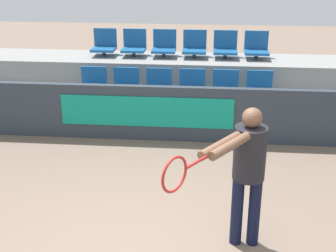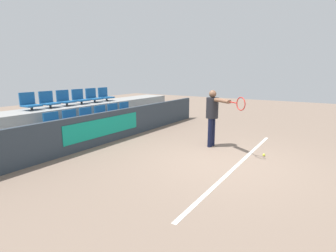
# 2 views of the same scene
# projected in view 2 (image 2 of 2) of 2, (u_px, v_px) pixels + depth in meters

# --- Properties ---
(ground_plane) EXTENTS (30.00, 30.00, 0.00)m
(ground_plane) POSITION_uv_depth(u_px,v_px,m) (223.00, 161.00, 6.23)
(ground_plane) COLOR #7A6656
(court_baseline) EXTENTS (5.81, 0.08, 0.01)m
(court_baseline) POSITION_uv_depth(u_px,v_px,m) (239.00, 164.00, 6.03)
(court_baseline) COLOR white
(court_baseline) RESTS_ON ground
(barrier_wall) EXTENTS (9.70, 0.14, 0.93)m
(barrier_wall) POSITION_uv_depth(u_px,v_px,m) (113.00, 126.00, 8.00)
(barrier_wall) COLOR #2D3842
(barrier_wall) RESTS_ON ground
(bleacher_tier_front) EXTENTS (9.30, 1.07, 0.50)m
(bleacher_tier_front) POSITION_uv_depth(u_px,v_px,m) (99.00, 130.00, 8.37)
(bleacher_tier_front) COLOR gray
(bleacher_tier_front) RESTS_ON ground
(bleacher_tier_middle) EXTENTS (9.30, 1.07, 1.00)m
(bleacher_tier_middle) POSITION_uv_depth(u_px,v_px,m) (77.00, 120.00, 8.89)
(bleacher_tier_middle) COLOR gray
(bleacher_tier_middle) RESTS_ON ground
(stadium_chair_0) EXTENTS (0.45, 0.43, 0.51)m
(stadium_chair_0) POSITION_uv_depth(u_px,v_px,m) (54.00, 124.00, 7.12)
(stadium_chair_0) COLOR #333333
(stadium_chair_0) RESTS_ON bleacher_tier_front
(stadium_chair_1) EXTENTS (0.45, 0.43, 0.51)m
(stadium_chair_1) POSITION_uv_depth(u_px,v_px,m) (72.00, 120.00, 7.61)
(stadium_chair_1) COLOR #333333
(stadium_chair_1) RESTS_ON bleacher_tier_front
(stadium_chair_2) EXTENTS (0.45, 0.43, 0.51)m
(stadium_chair_2) POSITION_uv_depth(u_px,v_px,m) (88.00, 117.00, 8.10)
(stadium_chair_2) COLOR #333333
(stadium_chair_2) RESTS_ON bleacher_tier_front
(stadium_chair_3) EXTENTS (0.45, 0.43, 0.51)m
(stadium_chair_3) POSITION_uv_depth(u_px,v_px,m) (103.00, 115.00, 8.59)
(stadium_chair_3) COLOR #333333
(stadium_chair_3) RESTS_ON bleacher_tier_front
(stadium_chair_4) EXTENTS (0.45, 0.43, 0.51)m
(stadium_chair_4) POSITION_uv_depth(u_px,v_px,m) (115.00, 112.00, 9.09)
(stadium_chair_4) COLOR #333333
(stadium_chair_4) RESTS_ON bleacher_tier_front
(stadium_chair_5) EXTENTS (0.45, 0.43, 0.51)m
(stadium_chair_5) POSITION_uv_depth(u_px,v_px,m) (127.00, 110.00, 9.58)
(stadium_chair_5) COLOR #333333
(stadium_chair_5) RESTS_ON bleacher_tier_front
(stadium_chair_6) EXTENTS (0.45, 0.43, 0.51)m
(stadium_chair_6) POSITION_uv_depth(u_px,v_px,m) (30.00, 103.00, 7.58)
(stadium_chair_6) COLOR #333333
(stadium_chair_6) RESTS_ON bleacher_tier_middle
(stadium_chair_7) EXTENTS (0.45, 0.43, 0.51)m
(stadium_chair_7) POSITION_uv_depth(u_px,v_px,m) (49.00, 101.00, 8.07)
(stadium_chair_7) COLOR #333333
(stadium_chair_7) RESTS_ON bleacher_tier_middle
(stadium_chair_8) EXTENTS (0.45, 0.43, 0.51)m
(stadium_chair_8) POSITION_uv_depth(u_px,v_px,m) (65.00, 99.00, 8.57)
(stadium_chair_8) COLOR #333333
(stadium_chair_8) RESTS_ON bleacher_tier_middle
(stadium_chair_9) EXTENTS (0.45, 0.43, 0.51)m
(stadium_chair_9) POSITION_uv_depth(u_px,v_px,m) (80.00, 98.00, 9.06)
(stadium_chair_9) COLOR #333333
(stadium_chair_9) RESTS_ON bleacher_tier_middle
(stadium_chair_10) EXTENTS (0.45, 0.43, 0.51)m
(stadium_chair_10) POSITION_uv_depth(u_px,v_px,m) (93.00, 97.00, 9.55)
(stadium_chair_10) COLOR #333333
(stadium_chair_10) RESTS_ON bleacher_tier_middle
(stadium_chair_11) EXTENTS (0.45, 0.43, 0.51)m
(stadium_chair_11) POSITION_uv_depth(u_px,v_px,m) (105.00, 95.00, 10.04)
(stadium_chair_11) COLOR #333333
(stadium_chair_11) RESTS_ON bleacher_tier_middle
(tennis_player) EXTENTS (0.97, 1.31, 1.59)m
(tennis_player) POSITION_uv_depth(u_px,v_px,m) (213.00, 112.00, 7.23)
(tennis_player) COLOR black
(tennis_player) RESTS_ON ground
(tennis_ball) EXTENTS (0.07, 0.07, 0.07)m
(tennis_ball) POSITION_uv_depth(u_px,v_px,m) (264.00, 155.00, 6.58)
(tennis_ball) COLOR #CCDB33
(tennis_ball) RESTS_ON ground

